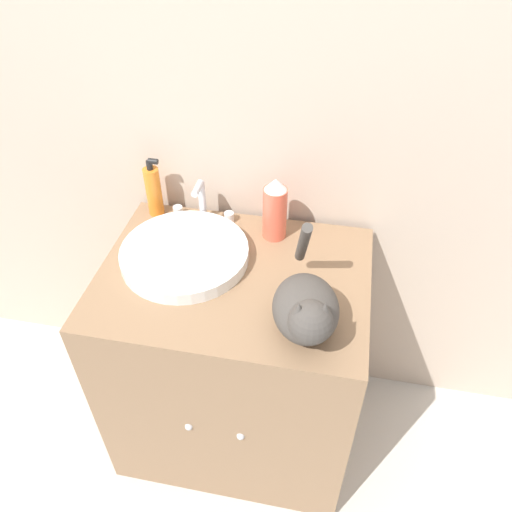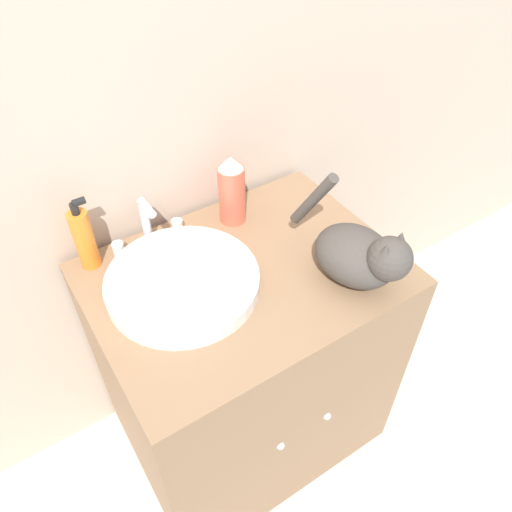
{
  "view_description": "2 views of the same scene",
  "coord_description": "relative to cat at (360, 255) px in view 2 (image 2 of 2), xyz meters",
  "views": [
    {
      "loc": [
        0.27,
        -0.72,
        1.81
      ],
      "look_at": [
        0.07,
        0.27,
        0.91
      ],
      "focal_mm": 35.0,
      "sensor_mm": 36.0,
      "label": 1
    },
    {
      "loc": [
        -0.46,
        -0.47,
        1.73
      ],
      "look_at": [
        0.0,
        0.25,
        0.9
      ],
      "focal_mm": 35.0,
      "sensor_mm": 36.0,
      "label": 2
    }
  ],
  "objects": [
    {
      "name": "faucet",
      "position": [
        -0.39,
        0.41,
        -0.02
      ],
      "size": [
        0.21,
        0.09,
        0.15
      ],
      "color": "silver",
      "rests_on": "vanity_cabinet"
    },
    {
      "name": "sink_basin",
      "position": [
        -0.39,
        0.21,
        -0.06
      ],
      "size": [
        0.38,
        0.38,
        0.04
      ],
      "color": "white",
      "rests_on": "vanity_cabinet"
    },
    {
      "name": "ground_plane",
      "position": [
        -0.23,
        -0.13,
        -0.89
      ],
      "size": [
        8.0,
        8.0,
        0.0
      ],
      "primitive_type": "plane",
      "color": "beige"
    },
    {
      "name": "wall_back",
      "position": [
        -0.23,
        0.51,
        0.36
      ],
      "size": [
        6.0,
        0.05,
        2.5
      ],
      "color": "#C6B29E",
      "rests_on": "ground_plane"
    },
    {
      "name": "spray_bottle",
      "position": [
        -0.14,
        0.37,
        0.02
      ],
      "size": [
        0.07,
        0.07,
        0.21
      ],
      "color": "#EF6047",
      "rests_on": "vanity_cabinet"
    },
    {
      "name": "soap_bottle",
      "position": [
        -0.55,
        0.42,
        0.01
      ],
      "size": [
        0.05,
        0.05,
        0.21
      ],
      "color": "orange",
      "rests_on": "vanity_cabinet"
    },
    {
      "name": "vanity_cabinet",
      "position": [
        -0.23,
        0.17,
        -0.49
      ],
      "size": [
        0.79,
        0.6,
        0.81
      ],
      "color": "#8C6B4C",
      "rests_on": "ground_plane"
    },
    {
      "name": "cat",
      "position": [
        0.0,
        0.0,
        0.0
      ],
      "size": [
        0.21,
        0.36,
        0.26
      ],
      "rotation": [
        0.0,
        0.0,
        -1.37
      ],
      "color": "#47423D",
      "rests_on": "vanity_cabinet"
    }
  ]
}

